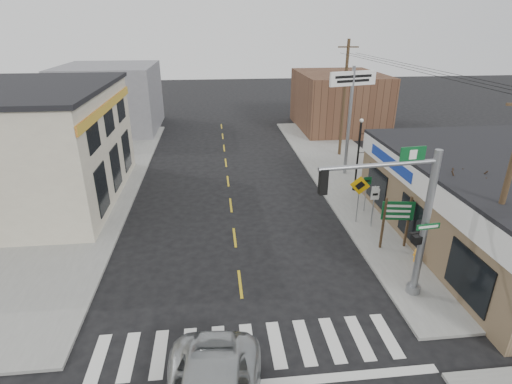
{
  "coord_description": "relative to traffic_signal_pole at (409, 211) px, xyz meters",
  "views": [
    {
      "loc": [
        -0.85,
        -10.13,
        10.34
      ],
      "look_at": [
        1.05,
        7.36,
        2.8
      ],
      "focal_mm": 28.0,
      "sensor_mm": 36.0,
      "label": 1
    }
  ],
  "objects": [
    {
      "name": "utility_pole_far",
      "position": [
        3.24,
        18.26,
        0.91
      ],
      "size": [
        1.57,
        0.24,
        9.02
      ],
      "rotation": [
        0.0,
        0.0,
        -0.11
      ],
      "color": "#3C2A1B",
      "rests_on": "sidewalk_right"
    },
    {
      "name": "lamp_post",
      "position": [
        2.0,
        10.69,
        -0.96
      ],
      "size": [
        0.62,
        0.48,
        4.73
      ],
      "rotation": [
        0.0,
        0.0,
        0.31
      ],
      "color": "black",
      "rests_on": "sidewalk_right"
    },
    {
      "name": "bldg_distant_left",
      "position": [
        -17.26,
        29.47,
        -0.65
      ],
      "size": [
        9.0,
        10.0,
        6.4
      ],
      "primitive_type": "cube",
      "color": "gray",
      "rests_on": "ground"
    },
    {
      "name": "sidewalk_right",
      "position": [
        2.74,
        10.47,
        -3.78
      ],
      "size": [
        6.0,
        38.0,
        0.13
      ],
      "primitive_type": "cube",
      "color": "gray",
      "rests_on": "ground"
    },
    {
      "name": "ground",
      "position": [
        -6.26,
        -2.53,
        -3.85
      ],
      "size": [
        140.0,
        140.0,
        0.0
      ],
      "primitive_type": "plane",
      "color": "black",
      "rests_on": "ground"
    },
    {
      "name": "left_building",
      "position": [
        -19.26,
        11.47,
        -0.45
      ],
      "size": [
        12.0,
        12.0,
        6.8
      ],
      "primitive_type": "cube",
      "color": "beige",
      "rests_on": "ground"
    },
    {
      "name": "dance_center_sign",
      "position": [
        2.28,
        13.85,
        1.88
      ],
      "size": [
        3.54,
        0.22,
        7.52
      ],
      "rotation": [
        0.0,
        0.0,
        0.28
      ],
      "color": "gray",
      "rests_on": "sidewalk_right"
    },
    {
      "name": "utility_pole_near",
      "position": [
        3.24,
        -0.49,
        0.5
      ],
      "size": [
        1.43,
        0.21,
        8.23
      ],
      "rotation": [
        0.0,
        0.0,
        -0.11
      ],
      "color": "#4E3A1F",
      "rests_on": "sidewalk_right"
    },
    {
      "name": "bldg_distant_right",
      "position": [
        5.74,
        27.47,
        -1.05
      ],
      "size": [
        8.0,
        10.0,
        5.6
      ],
      "primitive_type": "cube",
      "color": "brown",
      "rests_on": "ground"
    },
    {
      "name": "guide_sign",
      "position": [
        1.39,
        3.48,
        -1.99
      ],
      "size": [
        1.51,
        0.13,
        2.65
      ],
      "rotation": [
        0.0,
        0.0,
        -0.16
      ],
      "color": "#4A3622",
      "rests_on": "sidewalk_right"
    },
    {
      "name": "shrub_back",
      "position": [
        3.88,
        5.83,
        -3.3
      ],
      "size": [
        1.1,
        1.1,
        0.82
      ],
      "primitive_type": "ellipsoid",
      "color": "black",
      "rests_on": "sidewalk_right"
    },
    {
      "name": "shrub_front",
      "position": [
        4.06,
        2.09,
        -3.23
      ],
      "size": [
        1.29,
        1.29,
        0.97
      ],
      "primitive_type": "ellipsoid",
      "color": "#133416",
      "rests_on": "sidewalk_right"
    },
    {
      "name": "bare_tree",
      "position": [
        3.85,
        2.45,
        0.22
      ],
      "size": [
        2.5,
        2.5,
        5.01
      ],
      "rotation": [
        0.0,
        0.0,
        0.2
      ],
      "color": "black",
      "rests_on": "sidewalk_right"
    },
    {
      "name": "ped_crossing_sign",
      "position": [
        0.51,
        6.25,
        -1.86
      ],
      "size": [
        1.05,
        0.07,
        2.71
      ],
      "rotation": [
        0.0,
        0.0,
        -0.39
      ],
      "color": "gray",
      "rests_on": "sidewalk_right"
    },
    {
      "name": "center_line",
      "position": [
        -6.26,
        5.47,
        -3.84
      ],
      "size": [
        0.12,
        56.0,
        0.01
      ],
      "primitive_type": "cube",
      "color": "gold",
      "rests_on": "ground"
    },
    {
      "name": "traffic_signal_pole",
      "position": [
        0.0,
        0.0,
        0.0
      ],
      "size": [
        4.93,
        0.38,
        6.24
      ],
      "rotation": [
        0.0,
        0.0,
        0.1
      ],
      "color": "gray",
      "rests_on": "sidewalk_right"
    },
    {
      "name": "sidewalk_left",
      "position": [
        -15.26,
        10.47,
        -3.78
      ],
      "size": [
        6.0,
        38.0,
        0.13
      ],
      "primitive_type": "cube",
      "color": "gray",
      "rests_on": "ground"
    },
    {
      "name": "crosswalk",
      "position": [
        -6.26,
        -2.13,
        -3.84
      ],
      "size": [
        11.0,
        2.2,
        0.01
      ],
      "primitive_type": "cube",
      "color": "silver",
      "rests_on": "ground"
    },
    {
      "name": "fire_hydrant",
      "position": [
        1.9,
        2.12,
        -3.35
      ],
      "size": [
        0.21,
        0.21,
        0.67
      ],
      "rotation": [
        0.0,
        0.0,
        0.14
      ],
      "color": "orange",
      "rests_on": "sidewalk_right"
    }
  ]
}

